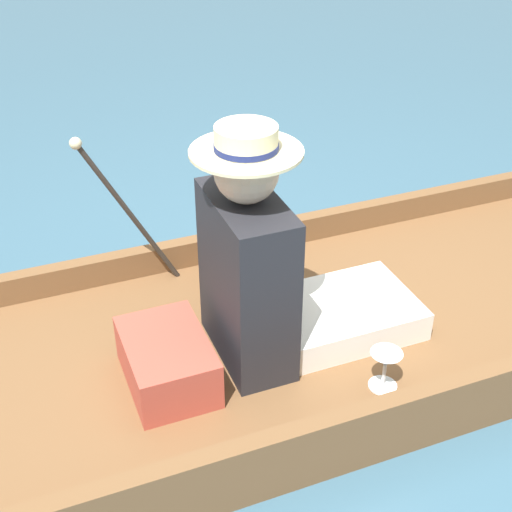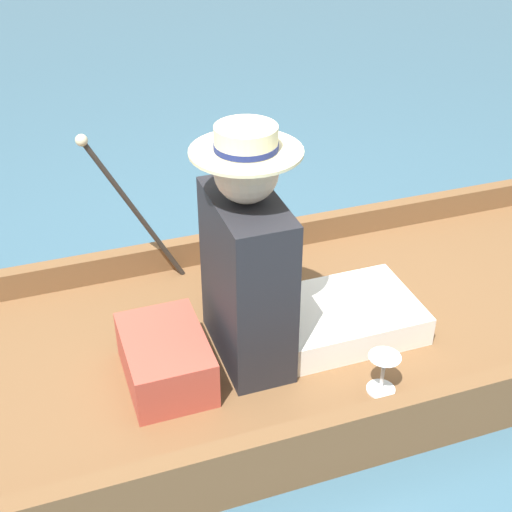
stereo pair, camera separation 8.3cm
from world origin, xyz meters
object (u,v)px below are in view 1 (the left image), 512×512
(teddy_bear, at_px, (234,246))
(wine_glass, at_px, (386,362))
(seated_person, at_px, (274,275))
(walking_cane, at_px, (119,199))

(teddy_bear, bearing_deg, wine_glass, 18.55)
(seated_person, bearing_deg, walking_cane, -137.47)
(seated_person, height_order, wine_glass, seated_person)
(seated_person, distance_m, wine_glass, 0.46)
(wine_glass, bearing_deg, seated_person, -142.73)
(walking_cane, bearing_deg, wine_glass, 36.32)
(teddy_bear, xyz_separation_m, wine_glass, (0.73, 0.25, -0.07))
(seated_person, bearing_deg, teddy_bear, -174.03)
(seated_person, xyz_separation_m, wine_glass, (0.33, 0.25, -0.19))
(seated_person, relative_size, teddy_bear, 2.20)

